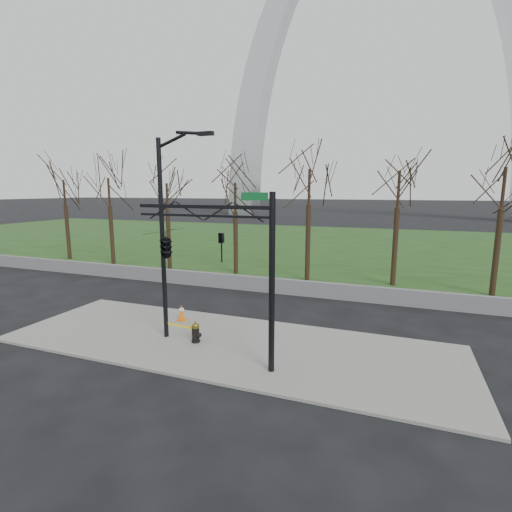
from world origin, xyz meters
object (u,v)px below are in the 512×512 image
at_px(fire_hydrant, 196,333).
at_px(street_light, 167,225).
at_px(traffic_signal_mast, 184,246).
at_px(traffic_cone, 182,313).

relative_size(fire_hydrant, street_light, 0.10).
height_order(fire_hydrant, traffic_signal_mast, traffic_signal_mast).
bearing_deg(traffic_signal_mast, street_light, 141.73).
bearing_deg(traffic_cone, street_light, -70.36).
distance_m(fire_hydrant, street_light, 4.38).
bearing_deg(fire_hydrant, traffic_cone, 156.86).
height_order(traffic_cone, street_light, street_light).
bearing_deg(street_light, fire_hydrant, -6.02).
bearing_deg(traffic_cone, fire_hydrant, -46.92).
bearing_deg(traffic_signal_mast, traffic_cone, 126.21).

